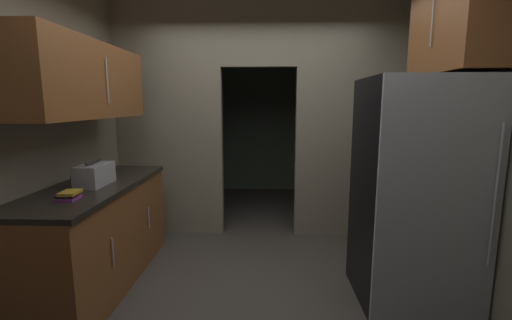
{
  "coord_description": "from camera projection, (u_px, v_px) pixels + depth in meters",
  "views": [
    {
      "loc": [
        0.11,
        -2.61,
        1.58
      ],
      "look_at": [
        -0.0,
        0.52,
        1.07
      ],
      "focal_mm": 23.99,
      "sensor_mm": 36.0,
      "label": 1
    }
  ],
  "objects": [
    {
      "name": "upper_cabinet_fridgeside",
      "position": [
        458.0,
        5.0,
        2.56
      ],
      "size": [
        0.36,
        0.92,
        1.01
      ],
      "color": "brown"
    },
    {
      "name": "refrigerator",
      "position": [
        415.0,
        193.0,
        2.7
      ],
      "size": [
        0.84,
        0.8,
        1.79
      ],
      "color": "black",
      "rests_on": "ground"
    },
    {
      "name": "ground",
      "position": [
        254.0,
        298.0,
        2.83
      ],
      "size": [
        20.0,
        20.0,
        0.0
      ],
      "primitive_type": "plane",
      "color": "#47423D"
    },
    {
      "name": "adjoining_room_shell",
      "position": [
        261.0,
        114.0,
        5.65
      ],
      "size": [
        3.42,
        2.3,
        2.84
      ],
      "color": "slate",
      "rests_on": "ground"
    },
    {
      "name": "boombox",
      "position": [
        94.0,
        175.0,
        2.89
      ],
      "size": [
        0.21,
        0.37,
        0.21
      ],
      "color": "#B2B2B7",
      "rests_on": "lower_cabinet_run"
    },
    {
      "name": "lower_cabinet_run",
      "position": [
        97.0,
        235.0,
        3.0
      ],
      "size": [
        0.65,
        1.8,
        0.91
      ],
      "color": "brown",
      "rests_on": "ground"
    },
    {
      "name": "kitchen_partition",
      "position": [
        259.0,
        110.0,
        4.05
      ],
      "size": [
        3.42,
        0.12,
        2.84
      ],
      "color": "gray",
      "rests_on": "ground"
    },
    {
      "name": "book_stack",
      "position": [
        69.0,
        196.0,
        2.45
      ],
      "size": [
        0.14,
        0.17,
        0.06
      ],
      "color": "#8C3893",
      "rests_on": "lower_cabinet_run"
    },
    {
      "name": "upper_cabinet_counterside",
      "position": [
        85.0,
        81.0,
        2.79
      ],
      "size": [
        0.36,
        1.62,
        0.61
      ],
      "color": "brown"
    }
  ]
}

